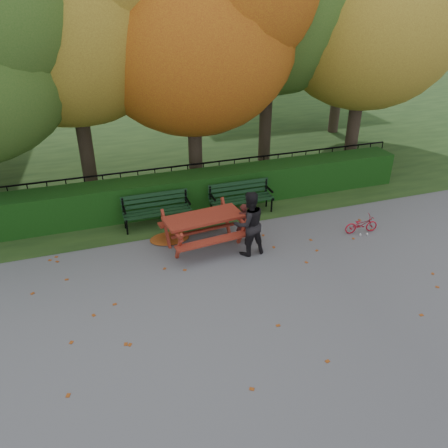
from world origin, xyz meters
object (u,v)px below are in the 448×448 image
object	(u,v)px
bench_right	(241,195)
picnic_table	(204,223)
bicycle	(361,224)
tree_c	(205,23)
tree_b	(78,0)
bench_left	(156,208)
child	(243,223)
adult	(249,224)
tree_e	(383,11)

from	to	relation	value
bench_right	picnic_table	bearing A→B (deg)	-136.35
bench_right	bicycle	size ratio (longest dim) A/B	2.01
tree_c	bench_right	world-z (taller)	tree_c
bicycle	bench_right	bearing A→B (deg)	56.40
tree_b	bench_left	bearing A→B (deg)	-69.42
bench_right	tree_b	bearing A→B (deg)	139.33
child	adult	world-z (taller)	adult
tree_e	bench_right	world-z (taller)	tree_e
tree_b	tree_e	xyz separation A→B (m)	(8.97, -0.98, -0.32)
tree_c	picnic_table	distance (m)	5.74
tree_e	picnic_table	bearing A→B (deg)	-153.14
tree_c	child	world-z (taller)	tree_c
bench_left	picnic_table	size ratio (longest dim) A/B	0.88
bench_left	bench_right	distance (m)	2.40
tree_e	picnic_table	size ratio (longest dim) A/B	3.99
tree_b	picnic_table	bearing A→B (deg)	-65.73
child	bicycle	xyz separation A→B (m)	(3.10, -0.58, -0.29)
bench_left	bicycle	distance (m)	5.41
tree_e	bench_right	bearing A→B (deg)	-159.13
picnic_table	tree_c	bearing A→B (deg)	65.21
tree_c	adult	distance (m)	5.98
bench_right	adult	size ratio (longest dim) A/B	1.12
picnic_table	child	bearing A→B (deg)	-13.73
tree_b	picnic_table	size ratio (longest dim) A/B	4.30
tree_c	bench_left	size ratio (longest dim) A/B	4.44
tree_e	adult	world-z (taller)	tree_e
tree_b	adult	world-z (taller)	tree_b
picnic_table	bench_right	bearing A→B (deg)	37.52
tree_b	tree_c	distance (m)	3.42
bench_right	picnic_table	xyz separation A→B (m)	(-1.52, -1.45, 0.11)
tree_b	bench_left	size ratio (longest dim) A/B	4.88
picnic_table	bicycle	size ratio (longest dim) A/B	2.29
adult	child	bearing A→B (deg)	-101.35
child	picnic_table	bearing A→B (deg)	-10.61
tree_c	bench_left	world-z (taller)	tree_c
tree_e	child	bearing A→B (deg)	-148.58
tree_c	bench_left	bearing A→B (deg)	-133.36
tree_b	tree_c	xyz separation A→B (m)	(3.28, -0.78, -0.58)
bench_right	child	world-z (taller)	child
tree_b	picnic_table	world-z (taller)	tree_b
picnic_table	adult	size ratio (longest dim) A/B	1.28
bicycle	adult	bearing A→B (deg)	96.39
bench_right	bicycle	distance (m)	3.36
tree_e	bench_right	xyz separation A→B (m)	(-5.42, -2.07, -4.56)
tree_e	child	size ratio (longest dim) A/B	7.83
child	tree_e	bearing A→B (deg)	-151.61
tree_b	bench_left	world-z (taller)	tree_b
bicycle	child	bearing A→B (deg)	85.97
bench_left	child	size ratio (longest dim) A/B	1.73
tree_b	bench_right	size ratio (longest dim) A/B	4.88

